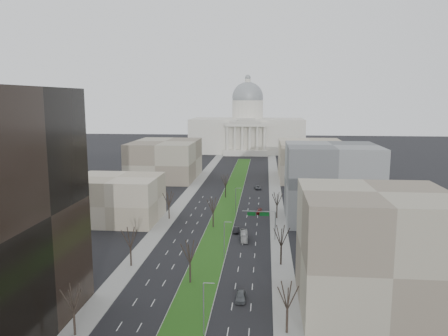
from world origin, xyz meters
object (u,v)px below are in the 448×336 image
Objects in this scene: car_black at (236,230)px; car_grey_far at (258,187)px; box_van at (244,236)px; car_red at (260,211)px; car_grey_near at (241,296)px.

car_grey_far is at bearing 84.36° from car_black.
car_grey_far is 68.22m from box_van.
car_grey_far is at bearing 94.90° from car_red.
car_red is 28.76m from box_van.
car_black is 0.57× the size of box_van.
car_red is at bearing 72.86° from car_black.
box_van is (-3.78, -28.50, 0.46)m from car_red.
car_grey_near is at bearing -89.29° from car_red.
car_black is 0.86× the size of car_grey_far.
car_grey_near reaches higher than car_black.
car_red is (6.36, 21.95, -0.10)m from car_black.
car_black is at bearing -103.19° from car_red.
car_red is 39.69m from car_grey_far.
car_black reaches higher than car_red.
box_van is at bearing -69.44° from car_black.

